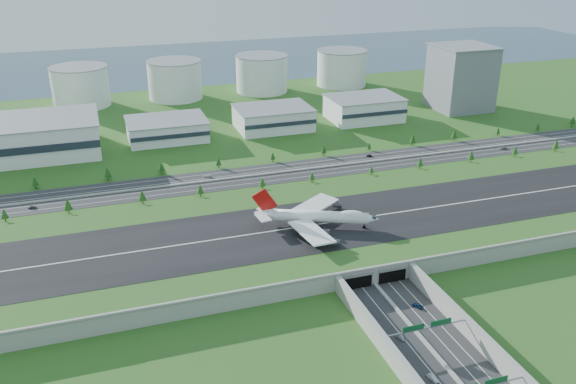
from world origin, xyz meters
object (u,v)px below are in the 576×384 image
object	(u,v)px
fuel_tank_a	(81,87)
car_5	(369,156)
car_0	(401,338)
office_tower	(461,78)
car_6	(503,148)
car_2	(418,306)
car_4	(32,207)
car_1	(433,378)
boeing_747	(316,216)
car_7	(208,176)

from	to	relation	value
fuel_tank_a	car_5	size ratio (longest dim) A/B	12.37
car_0	car_5	bearing A→B (deg)	46.23
office_tower	fuel_tank_a	world-z (taller)	office_tower
car_0	office_tower	bearing A→B (deg)	31.94
fuel_tank_a	car_6	distance (m)	365.31
office_tower	car_5	world-z (taller)	office_tower
car_2	car_4	size ratio (longest dim) A/B	1.08
office_tower	fuel_tank_a	size ratio (longest dim) A/B	1.10
car_0	car_1	world-z (taller)	car_1
boeing_747	car_0	distance (m)	89.49
fuel_tank_a	car_1	world-z (taller)	fuel_tank_a
car_7	car_5	bearing A→B (deg)	112.89
boeing_747	car_0	bearing A→B (deg)	-64.57
car_2	car_4	xyz separation A→B (m)	(-161.64, 158.43, 0.09)
car_0	car_6	bearing A→B (deg)	23.16
office_tower	car_4	world-z (taller)	office_tower
car_2	office_tower	bearing A→B (deg)	-149.87
car_4	boeing_747	bearing A→B (deg)	-118.84
office_tower	car_1	size ratio (longest dim) A/B	11.23
boeing_747	office_tower	bearing A→B (deg)	66.92
fuel_tank_a	car_0	xyz separation A→B (m)	(111.99, -399.89, -16.68)
car_1	car_6	bearing A→B (deg)	35.84
office_tower	car_4	distance (m)	369.50
car_1	car_7	size ratio (longest dim) A/B	0.91
fuel_tank_a	car_2	distance (m)	403.84
car_4	car_5	xyz separation A→B (m)	(222.12, 18.30, -0.12)
car_0	car_4	bearing A→B (deg)	107.37
fuel_tank_a	boeing_747	world-z (taller)	fuel_tank_a
car_0	boeing_747	bearing A→B (deg)	69.61
car_0	car_4	xyz separation A→B (m)	(-144.13, 176.17, 0.09)
boeing_747	car_2	world-z (taller)	boeing_747
car_1	car_2	world-z (taller)	car_1
car_4	car_7	xyz separation A→B (m)	(105.66, 15.68, -0.01)
car_4	car_5	size ratio (longest dim) A/B	1.14
car_4	car_0	bearing A→B (deg)	-137.83
fuel_tank_a	car_4	size ratio (longest dim) A/B	10.82
car_2	car_7	xyz separation A→B (m)	(-55.98, 174.12, 0.08)
car_6	car_1	bearing A→B (deg)	128.54
fuel_tank_a	car_6	xyz separation A→B (m)	(290.50, -220.87, -16.54)
car_0	car_6	size ratio (longest dim) A/B	0.67
fuel_tank_a	car_4	world-z (taller)	fuel_tank_a
car_2	boeing_747	bearing A→B (deg)	-98.69
boeing_747	car_7	xyz separation A→B (m)	(-36.10, 103.33, -12.83)
car_2	car_5	bearing A→B (deg)	-133.27
car_4	car_6	xyz separation A→B (m)	(322.64, 2.84, 0.05)
office_tower	car_6	world-z (taller)	office_tower
fuel_tank_a	car_4	distance (m)	226.62
car_2	car_7	size ratio (longest dim) A/B	0.93
office_tower	car_1	distance (m)	373.96
office_tower	car_1	xyz separation A→B (m)	(-208.16, -309.53, -26.57)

